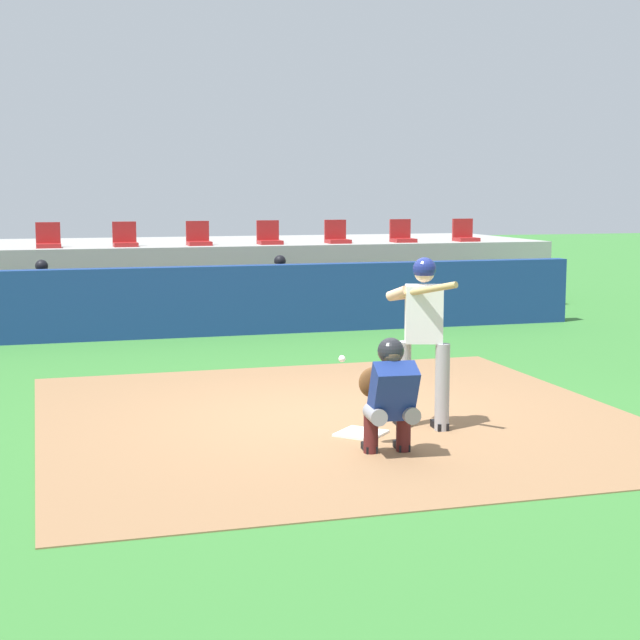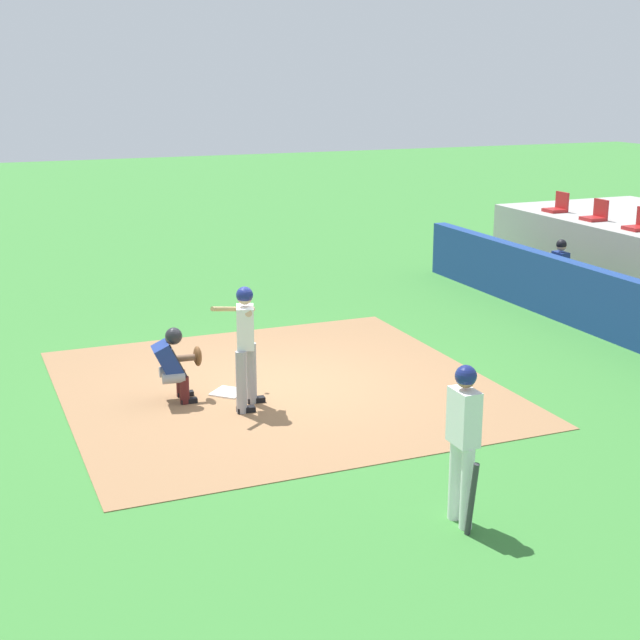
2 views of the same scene
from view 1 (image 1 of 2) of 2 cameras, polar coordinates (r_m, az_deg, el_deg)
ground_plane at (r=10.78m, az=1.04°, el=-5.75°), size 80.00×80.00×0.00m
dirt_infield at (r=10.78m, az=1.04°, el=-5.72°), size 6.40×6.40×0.01m
home_plate at (r=10.03m, az=2.41°, el=-6.62°), size 0.62×0.62×0.02m
batter_at_plate at (r=10.14m, az=6.01°, el=-0.67°), size 0.60×0.85×1.80m
catcher_crouched at (r=9.18m, az=4.07°, el=-4.23°), size 0.51×1.59×1.13m
dugout_wall at (r=16.91m, az=-5.50°, el=1.14°), size 13.00×0.30×1.20m
dugout_bench at (r=17.93m, az=-6.08°, el=0.29°), size 11.80×0.44×0.45m
dugout_player_0 at (r=17.45m, az=-15.88°, el=1.33°), size 0.49×0.70×1.30m
dugout_player_1 at (r=17.98m, az=-2.25°, el=1.79°), size 0.49×0.70×1.30m
stands_platform at (r=21.22m, az=-7.72°, el=2.68°), size 15.00×4.40×1.40m
stadium_seat_2 at (r=19.42m, az=-15.57°, el=4.49°), size 0.46×0.46×0.48m
stadium_seat_3 at (r=19.49m, az=-11.31°, el=4.63°), size 0.46×0.46×0.48m
stadium_seat_4 at (r=19.67m, az=-7.10°, el=4.75°), size 0.46×0.46×0.48m
stadium_seat_5 at (r=19.95m, az=-2.99°, el=4.83°), size 0.46×0.46×0.48m
stadium_seat_6 at (r=20.33m, az=0.99°, el=4.89°), size 0.46×0.46×0.48m
stadium_seat_7 at (r=20.80m, az=4.81°, el=4.93°), size 0.46×0.46×0.48m
stadium_seat_8 at (r=21.36m, az=8.44°, el=4.94°), size 0.46×0.46×0.48m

